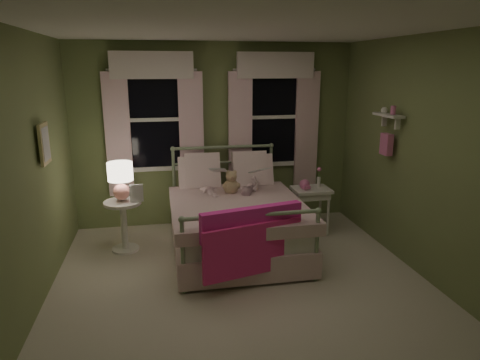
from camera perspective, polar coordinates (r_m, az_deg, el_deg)
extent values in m
plane|color=beige|center=(4.65, 0.50, -14.20)|extent=(4.20, 4.20, 0.00)
plane|color=white|center=(4.08, 0.58, 19.70)|extent=(4.20, 4.20, 0.00)
plane|color=#758852|center=(6.21, -3.30, 5.96)|extent=(4.00, 0.00, 4.00)
plane|color=#758852|center=(2.26, 11.26, -10.45)|extent=(4.00, 0.00, 4.00)
plane|color=#758852|center=(4.27, -26.82, 0.29)|extent=(0.00, 4.20, 4.20)
plane|color=#758852|center=(4.96, 23.84, 2.47)|extent=(0.00, 4.20, 4.20)
cube|color=white|center=(5.37, -0.64, -5.13)|extent=(1.44, 1.94, 0.26)
cube|color=white|center=(5.46, -0.64, -7.50)|extent=(1.54, 2.02, 0.30)
cube|color=white|center=(5.18, -0.35, -3.81)|extent=(1.58, 1.75, 0.14)
cylinder|color=#9EB793|center=(5.35, -7.99, -6.76)|extent=(0.04, 1.90, 0.04)
cylinder|color=#9EB793|center=(5.57, 6.40, -5.80)|extent=(0.04, 1.90, 0.04)
cylinder|color=#9EB793|center=(6.18, -8.75, -1.12)|extent=(0.04, 0.04, 1.15)
cylinder|color=#9EB793|center=(6.38, 4.09, -0.48)|extent=(0.04, 0.04, 1.15)
sphere|color=#9EB793|center=(6.05, -8.96, 4.12)|extent=(0.07, 0.07, 0.07)
sphere|color=#9EB793|center=(6.25, 4.19, 4.61)|extent=(0.07, 0.07, 0.07)
cylinder|color=#9EB793|center=(6.11, -2.28, 4.40)|extent=(1.42, 0.04, 0.04)
cylinder|color=#9EB793|center=(6.15, -2.26, 2.38)|extent=(1.38, 0.03, 0.03)
cylinder|color=#9EB793|center=(4.42, -7.61, -10.14)|extent=(0.04, 0.04, 0.80)
cylinder|color=#9EB793|center=(4.69, 10.17, -8.69)|extent=(0.04, 0.04, 0.80)
sphere|color=#9EB793|center=(4.26, -7.79, -5.26)|extent=(0.07, 0.07, 0.07)
sphere|color=#9EB793|center=(4.55, 10.40, -4.06)|extent=(0.07, 0.07, 0.07)
cylinder|color=#9EB793|center=(4.35, 1.61, -4.70)|extent=(1.42, 0.04, 0.04)
cube|color=white|center=(5.88, -5.51, 0.43)|extent=(0.55, 0.32, 0.57)
cube|color=white|center=(5.99, 1.74, 0.77)|extent=(0.55, 0.32, 0.57)
cube|color=white|center=(5.86, -5.05, 1.21)|extent=(0.48, 0.30, 0.51)
cube|color=white|center=(5.96, 1.27, 1.50)|extent=(0.48, 0.30, 0.51)
cube|color=#F32FA6|center=(4.38, 1.61, -5.69)|extent=(1.10, 0.33, 0.32)
cube|color=#FF318D|center=(4.42, 1.78, -9.28)|extent=(1.08, 0.31, 0.55)
imported|color=#F7D1DD|center=(5.62, -4.28, 1.03)|extent=(0.28, 0.21, 0.70)
imported|color=#F7D1DD|center=(5.70, 1.31, 1.39)|extent=(0.43, 0.39, 0.72)
imported|color=beige|center=(5.37, -3.98, 0.86)|extent=(0.22, 0.17, 0.26)
imported|color=beige|center=(5.47, 1.86, 0.70)|extent=(0.22, 0.18, 0.26)
sphere|color=tan|center=(5.56, -1.20, -0.89)|extent=(0.20, 0.20, 0.20)
sphere|color=tan|center=(5.50, -1.17, 0.46)|extent=(0.14, 0.14, 0.14)
sphere|color=tan|center=(5.48, -1.64, 1.00)|extent=(0.06, 0.06, 0.06)
sphere|color=tan|center=(5.49, -0.71, 1.04)|extent=(0.06, 0.06, 0.06)
sphere|color=tan|center=(5.51, -1.97, -0.81)|extent=(0.08, 0.08, 0.08)
sphere|color=tan|center=(5.53, -0.33, -0.73)|extent=(0.08, 0.08, 0.08)
sphere|color=#8C6B51|center=(5.45, -1.08, 0.27)|extent=(0.05, 0.05, 0.05)
cylinder|color=white|center=(5.49, -15.41, -2.95)|extent=(0.46, 0.46, 0.04)
cylinder|color=white|center=(5.59, -15.20, -5.98)|extent=(0.08, 0.08, 0.60)
cylinder|color=white|center=(5.70, -14.99, -8.85)|extent=(0.34, 0.34, 0.03)
sphere|color=pink|center=(5.45, -15.51, -1.54)|extent=(0.20, 0.20, 0.20)
cylinder|color=pink|center=(5.41, -15.60, -0.33)|extent=(0.03, 0.03, 0.12)
cylinder|color=#FFEAC6|center=(5.38, -15.70, 1.11)|extent=(0.31, 0.31, 0.22)
imported|color=beige|center=(5.39, -14.44, -2.87)|extent=(0.19, 0.24, 0.02)
cube|color=white|center=(5.93, 9.49, -1.28)|extent=(0.50, 0.40, 0.04)
cube|color=white|center=(5.95, 9.46, -1.93)|extent=(0.44, 0.34, 0.08)
cylinder|color=white|center=(5.83, 8.01, -4.81)|extent=(0.04, 0.04, 0.60)
cylinder|color=white|center=(5.97, 11.67, -4.52)|extent=(0.04, 0.04, 0.60)
cylinder|color=white|center=(6.10, 7.11, -3.89)|extent=(0.04, 0.04, 0.60)
cylinder|color=white|center=(6.23, 10.63, -3.63)|extent=(0.04, 0.04, 0.60)
sphere|color=pink|center=(5.88, 8.61, -0.58)|extent=(0.14, 0.14, 0.14)
cube|color=pink|center=(5.80, 8.89, -1.01)|extent=(0.11, 0.07, 0.04)
cylinder|color=white|center=(5.99, 10.44, -0.26)|extent=(0.05, 0.05, 0.14)
cylinder|color=#4C7F3F|center=(5.97, 10.49, 0.76)|extent=(0.01, 0.01, 0.12)
sphere|color=pink|center=(5.95, 10.52, 1.42)|extent=(0.06, 0.06, 0.06)
cube|color=black|center=(6.11, -11.32, 7.92)|extent=(0.76, 0.02, 1.35)
cube|color=white|center=(6.05, -11.66, 14.49)|extent=(0.84, 0.05, 0.06)
cube|color=white|center=(6.21, -10.99, 1.47)|extent=(0.84, 0.05, 0.06)
cube|color=white|center=(6.11, -15.10, 7.69)|extent=(0.06, 0.05, 1.40)
cube|color=white|center=(6.10, -7.53, 8.07)|extent=(0.06, 0.05, 1.40)
cube|color=white|center=(6.09, -11.32, 7.90)|extent=(0.76, 0.04, 0.05)
cube|color=white|center=(6.10, -15.95, 5.72)|extent=(0.34, 0.06, 1.70)
cube|color=silver|center=(6.09, -6.49, 6.19)|extent=(0.34, 0.06, 1.70)
cube|color=white|center=(5.98, -11.68, 14.78)|extent=(1.10, 0.08, 0.36)
cylinder|color=white|center=(6.02, -11.65, 14.20)|extent=(1.20, 0.03, 0.03)
cube|color=black|center=(6.33, 4.42, 8.39)|extent=(0.76, 0.02, 1.35)
cube|color=white|center=(6.27, 4.60, 14.74)|extent=(0.84, 0.05, 0.06)
cube|color=white|center=(6.42, 4.34, 2.15)|extent=(0.84, 0.05, 0.06)
cube|color=white|center=(6.22, 0.87, 8.31)|extent=(0.06, 0.05, 1.40)
cube|color=white|center=(6.42, 7.95, 8.39)|extent=(0.06, 0.05, 1.40)
cube|color=white|center=(6.31, 4.47, 8.37)|extent=(0.76, 0.04, 0.05)
cube|color=white|center=(6.18, 0.03, 6.41)|extent=(0.34, 0.06, 1.70)
cube|color=white|center=(6.44, 8.86, 6.57)|extent=(0.34, 0.06, 1.70)
cube|color=white|center=(6.21, 4.77, 15.01)|extent=(1.10, 0.08, 0.36)
cylinder|color=white|center=(6.25, 4.65, 14.46)|extent=(1.20, 0.03, 0.03)
cube|color=white|center=(5.43, 19.16, 8.16)|extent=(0.15, 0.50, 0.03)
cube|color=white|center=(5.33, 20.26, 7.09)|extent=(0.06, 0.03, 0.14)
cube|color=white|center=(5.59, 18.69, 7.54)|extent=(0.06, 0.03, 0.14)
cylinder|color=pink|center=(5.34, 19.75, 8.76)|extent=(0.06, 0.06, 0.10)
sphere|color=white|center=(5.51, 18.69, 8.81)|extent=(0.08, 0.08, 0.08)
cube|color=pink|center=(5.48, 18.94, 4.53)|extent=(0.08, 0.18, 0.26)
cube|color=beige|center=(4.78, -24.64, 4.41)|extent=(0.03, 0.32, 0.42)
cube|color=silver|center=(4.78, -24.47, 4.42)|extent=(0.01, 0.25, 0.34)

